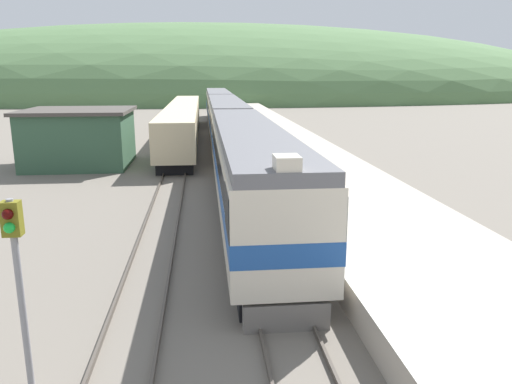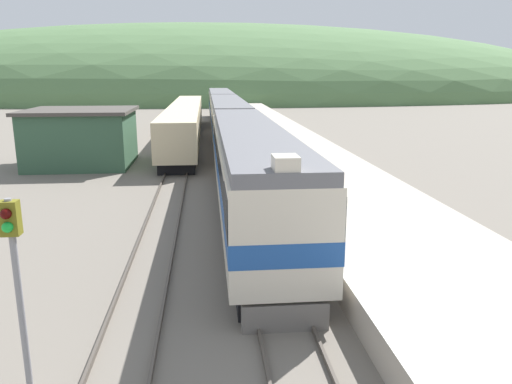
% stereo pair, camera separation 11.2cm
% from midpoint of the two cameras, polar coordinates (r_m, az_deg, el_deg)
% --- Properties ---
extents(track_main, '(1.52, 180.00, 0.16)m').
position_cam_midpoint_polar(track_main, '(67.02, -4.33, 7.88)').
color(track_main, '#4C443D').
rests_on(track_main, ground).
extents(track_siding, '(1.52, 180.00, 0.16)m').
position_cam_midpoint_polar(track_siding, '(67.02, -7.80, 7.79)').
color(track_siding, '#4C443D').
rests_on(track_siding, ground).
extents(platform, '(6.62, 140.00, 0.97)m').
position_cam_midpoint_polar(platform, '(47.61, 2.64, 6.09)').
color(platform, '#ADA393').
rests_on(platform, ground).
extents(distant_hills, '(228.78, 102.95, 39.27)m').
position_cam_midpoint_polar(distant_hills, '(146.59, -5.33, 10.88)').
color(distant_hills, '#517547').
rests_on(distant_hills, ground).
extents(station_shed, '(7.45, 7.15, 4.08)m').
position_cam_midpoint_polar(station_shed, '(38.39, -19.58, 5.90)').
color(station_shed, '#385B42').
rests_on(station_shed, ground).
extents(express_train_lead_car, '(2.99, 21.63, 4.62)m').
position_cam_midpoint_polar(express_train_lead_car, '(22.75, -0.87, 2.61)').
color(express_train_lead_car, black).
rests_on(express_train_lead_car, ground).
extents(carriage_second, '(2.98, 22.05, 4.26)m').
position_cam_midpoint_polar(carriage_second, '(45.45, -3.51, 8.05)').
color(carriage_second, black).
rests_on(carriage_second, ground).
extents(carriage_third, '(2.98, 22.05, 4.26)m').
position_cam_midpoint_polar(carriage_third, '(68.29, -4.40, 9.86)').
color(carriage_third, black).
rests_on(carriage_third, ground).
extents(siding_train, '(2.90, 37.47, 3.52)m').
position_cam_midpoint_polar(siding_train, '(50.93, -8.36, 7.96)').
color(siding_train, black).
rests_on(siding_train, ground).
extents(signal_post_siding, '(0.36, 0.42, 4.21)m').
position_cam_midpoint_polar(signal_post_siding, '(11.29, -26.01, -6.67)').
color(signal_post_siding, gray).
rests_on(signal_post_siding, ground).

